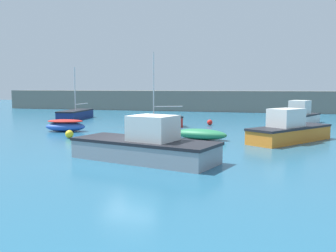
# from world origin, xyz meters

# --- Properties ---
(ground_plane) EXTENTS (120.00, 120.00, 0.20)m
(ground_plane) POSITION_xyz_m (0.00, 0.00, -0.10)
(ground_plane) COLOR #235B7A
(harbor_breakwater) EXTENTS (59.65, 3.17, 2.55)m
(harbor_breakwater) POSITION_xyz_m (0.00, 31.87, 1.28)
(harbor_breakwater) COLOR slate
(harbor_breakwater) RESTS_ON ground_plane
(rowboat_with_red_cover) EXTENTS (2.94, 1.91, 0.83)m
(rowboat_with_red_cover) POSITION_xyz_m (-7.78, 7.62, 0.42)
(rowboat_with_red_cover) COLOR #2D56B7
(rowboat_with_red_cover) RESTS_ON ground_plane
(rowboat_white_midwater) EXTENTS (3.38, 1.78, 0.62)m
(rowboat_white_midwater) POSITION_xyz_m (1.91, 6.23, 0.31)
(rowboat_white_midwater) COLOR #287A4C
(rowboat_white_midwater) RESTS_ON ground_plane
(sailboat_twin_hulled) EXTENTS (2.27, 5.77, 4.89)m
(sailboat_twin_hulled) POSITION_xyz_m (-12.14, 16.78, 0.44)
(sailboat_twin_hulled) COLOR navy
(sailboat_twin_hulled) RESTS_ON ground_plane
(sailboat_tall_mast) EXTENTS (4.57, 3.20, 5.67)m
(sailboat_tall_mast) POSITION_xyz_m (-2.80, 12.00, 0.44)
(sailboat_tall_mast) COLOR red
(sailboat_tall_mast) RESTS_ON ground_plane
(cabin_cruiser_white) EXTENTS (3.50, 5.03, 1.94)m
(cabin_cruiser_white) POSITION_xyz_m (8.22, 17.80, 0.67)
(cabin_cruiser_white) COLOR white
(cabin_cruiser_white) RESTS_ON ground_plane
(motorboat_with_cabin) EXTENTS (4.81, 5.78, 1.87)m
(motorboat_with_cabin) POSITION_xyz_m (6.84, 6.61, 0.65)
(motorboat_with_cabin) COLOR orange
(motorboat_with_cabin) RESTS_ON ground_plane
(motorboat_grey_hull) EXTENTS (6.62, 3.79, 1.90)m
(motorboat_grey_hull) POSITION_xyz_m (0.88, -0.61, 0.62)
(motorboat_grey_hull) COLOR gray
(motorboat_grey_hull) RESTS_ON ground_plane
(mooring_buoy_yellow) EXTENTS (0.48, 0.48, 0.48)m
(mooring_buoy_yellow) POSITION_xyz_m (-5.76, 4.66, 0.24)
(mooring_buoy_yellow) COLOR yellow
(mooring_buoy_yellow) RESTS_ON ground_plane
(mooring_buoy_orange) EXTENTS (0.54, 0.54, 0.54)m
(mooring_buoy_orange) POSITION_xyz_m (-5.88, 17.04, 0.27)
(mooring_buoy_orange) COLOR orange
(mooring_buoy_orange) RESTS_ON ground_plane
(mooring_buoy_red) EXTENTS (0.44, 0.44, 0.44)m
(mooring_buoy_red) POSITION_xyz_m (1.12, 14.50, 0.22)
(mooring_buoy_red) COLOR red
(mooring_buoy_red) RESTS_ON ground_plane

